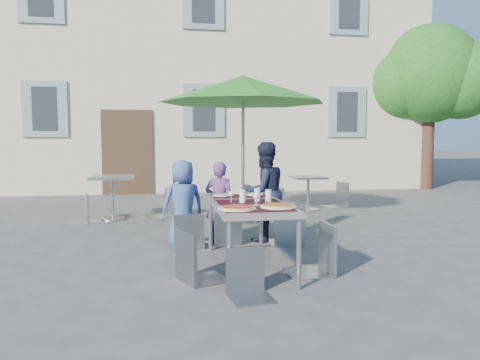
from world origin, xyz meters
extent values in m
plane|color=#414143|center=(0.00, 0.00, 0.00)|extent=(90.00, 90.00, 0.00)
cube|color=#BCB097|center=(0.00, 11.50, 3.50)|extent=(13.00, 8.00, 7.00)
cube|color=#3B2B1C|center=(-2.00, 7.47, 1.10)|extent=(1.30, 0.06, 2.20)
cube|color=gray|center=(-4.00, 7.47, 2.20)|extent=(1.10, 0.06, 1.40)
cube|color=#262B33|center=(-4.00, 7.45, 2.20)|extent=(0.60, 0.04, 1.10)
cube|color=gray|center=(0.00, 7.47, 2.20)|extent=(1.10, 0.06, 1.40)
cube|color=#262B33|center=(0.00, 7.45, 2.20)|extent=(0.60, 0.04, 1.10)
cube|color=gray|center=(0.00, 7.47, 5.00)|extent=(1.10, 0.06, 1.40)
cube|color=#262B33|center=(0.00, 7.45, 5.00)|extent=(0.60, 0.04, 1.10)
cube|color=gray|center=(4.00, 7.47, 2.20)|extent=(1.10, 0.06, 1.40)
cube|color=#262B33|center=(4.00, 7.45, 2.20)|extent=(0.60, 0.04, 1.10)
cube|color=gray|center=(4.00, 7.47, 5.00)|extent=(1.10, 0.06, 1.40)
cube|color=#262B33|center=(4.00, 7.45, 5.00)|extent=(0.60, 0.04, 1.10)
cylinder|color=#40271B|center=(6.50, 7.50, 1.40)|extent=(0.36, 0.36, 2.80)
sphere|color=#165216|center=(6.50, 7.50, 3.30)|extent=(2.80, 2.80, 2.80)
sphere|color=#165216|center=(5.70, 7.80, 3.00)|extent=(2.00, 2.00, 2.00)
sphere|color=#165216|center=(7.20, 7.10, 3.10)|extent=(2.20, 2.20, 2.20)
sphere|color=#165216|center=(6.70, 8.10, 3.80)|extent=(1.80, 1.80, 1.80)
cube|color=#46474B|center=(-0.17, 0.14, 0.72)|extent=(0.80, 1.85, 0.05)
cylinder|color=#90959B|center=(-0.51, -0.73, 0.35)|extent=(0.05, 0.05, 0.70)
cylinder|color=#90959B|center=(0.17, -0.73, 0.35)|extent=(0.05, 0.05, 0.70)
cylinder|color=#90959B|center=(-0.51, 1.00, 0.35)|extent=(0.05, 0.05, 0.70)
cylinder|color=#90959B|center=(0.17, 1.00, 0.35)|extent=(0.05, 0.05, 0.70)
cube|color=black|center=(-0.17, -0.41, 0.75)|extent=(0.70, 0.42, 0.01)
cube|color=black|center=(-0.17, 0.14, 0.75)|extent=(0.70, 0.42, 0.01)
cube|color=black|center=(-0.17, 0.69, 0.75)|extent=(0.70, 0.42, 0.01)
cylinder|color=white|center=(-0.39, -0.40, 0.76)|extent=(0.39, 0.39, 0.01)
cylinder|color=tan|center=(-0.39, -0.40, 0.77)|extent=(0.35, 0.35, 0.01)
cylinder|color=maroon|center=(-0.39, -0.40, 0.78)|extent=(0.31, 0.31, 0.01)
cylinder|color=white|center=(0.06, -0.34, 0.76)|extent=(0.38, 0.38, 0.01)
cylinder|color=tan|center=(0.06, -0.34, 0.77)|extent=(0.34, 0.34, 0.01)
cylinder|color=maroon|center=(0.06, -0.34, 0.78)|extent=(0.30, 0.30, 0.01)
cylinder|color=silver|center=(-0.25, 0.06, 0.82)|extent=(0.07, 0.07, 0.15)
cylinder|color=silver|center=(-0.06, 0.16, 0.82)|extent=(0.07, 0.07, 0.15)
cylinder|color=silver|center=(0.04, 0.02, 0.82)|extent=(0.07, 0.07, 0.15)
cylinder|color=silver|center=(-0.37, 0.11, 0.75)|extent=(0.06, 0.06, 0.00)
cylinder|color=silver|center=(-0.37, 0.11, 0.79)|extent=(0.01, 0.01, 0.08)
sphere|color=silver|center=(-0.37, 0.11, 0.85)|extent=(0.06, 0.06, 0.06)
cylinder|color=silver|center=(-0.14, -0.15, 0.75)|extent=(0.06, 0.06, 0.00)
cylinder|color=silver|center=(-0.14, -0.15, 0.79)|extent=(0.01, 0.01, 0.08)
sphere|color=silver|center=(-0.14, -0.15, 0.85)|extent=(0.06, 0.06, 0.06)
cylinder|color=white|center=(-0.40, 0.71, 0.76)|extent=(0.22, 0.22, 0.01)
cube|color=#B1B3B9|center=(-0.26, 0.71, 0.76)|extent=(0.02, 0.18, 0.00)
cylinder|color=white|center=(0.03, 0.73, 0.76)|extent=(0.22, 0.22, 0.01)
cube|color=#B1B3B9|center=(0.17, 0.73, 0.76)|extent=(0.02, 0.18, 0.00)
cylinder|color=white|center=(-0.15, 0.97, 0.76)|extent=(0.22, 0.22, 0.01)
cube|color=#B1B3B9|center=(-0.01, 0.97, 0.76)|extent=(0.02, 0.18, 0.00)
imported|color=#33508E|center=(-0.85, 1.21, 0.59)|extent=(0.66, 0.52, 1.19)
imported|color=#56346B|center=(-0.34, 1.36, 0.57)|extent=(0.49, 0.42, 1.15)
imported|color=#171C32|center=(0.31, 1.47, 0.71)|extent=(0.78, 0.61, 1.42)
cube|color=gray|center=(-0.80, 1.24, 0.43)|extent=(0.45, 0.45, 0.03)
cube|color=gray|center=(-0.78, 1.05, 0.67)|extent=(0.40, 0.08, 0.48)
cylinder|color=gray|center=(-0.65, 1.43, 0.21)|extent=(0.02, 0.02, 0.42)
cylinder|color=gray|center=(-0.99, 1.39, 0.21)|extent=(0.02, 0.02, 0.42)
cylinder|color=gray|center=(-0.61, 1.09, 0.21)|extent=(0.02, 0.02, 0.42)
cylinder|color=gray|center=(-0.95, 1.05, 0.21)|extent=(0.02, 0.02, 0.42)
cube|color=gray|center=(-0.30, 1.37, 0.44)|extent=(0.51, 0.51, 0.03)
cube|color=gray|center=(-0.25, 1.19, 0.68)|extent=(0.40, 0.15, 0.48)
cylinder|color=gray|center=(-0.19, 1.59, 0.21)|extent=(0.02, 0.02, 0.43)
cylinder|color=gray|center=(-0.52, 1.48, 0.21)|extent=(0.02, 0.02, 0.43)
cylinder|color=gray|center=(-0.09, 1.26, 0.21)|extent=(0.02, 0.02, 0.43)
cylinder|color=gray|center=(-0.42, 1.15, 0.21)|extent=(0.02, 0.02, 0.43)
cube|color=#90969B|center=(0.55, 1.27, 0.49)|extent=(0.54, 0.54, 0.03)
cube|color=#90969B|center=(0.59, 1.06, 0.77)|extent=(0.46, 0.12, 0.55)
cylinder|color=#90969B|center=(0.70, 1.50, 0.24)|extent=(0.02, 0.02, 0.48)
cylinder|color=#90969B|center=(0.31, 1.43, 0.24)|extent=(0.02, 0.02, 0.48)
cylinder|color=#90969B|center=(0.78, 1.12, 0.24)|extent=(0.02, 0.02, 0.48)
cylinder|color=#90969B|center=(0.39, 1.04, 0.24)|extent=(0.02, 0.02, 0.48)
cube|color=gray|center=(-0.71, -0.27, 0.47)|extent=(0.58, 0.58, 0.03)
cube|color=gray|center=(-0.90, -0.36, 0.74)|extent=(0.20, 0.42, 0.53)
cylinder|color=gray|center=(-0.46, -0.38, 0.23)|extent=(0.02, 0.02, 0.46)
cylinder|color=gray|center=(-0.60, -0.03, 0.23)|extent=(0.02, 0.02, 0.46)
cylinder|color=gray|center=(-0.81, -0.52, 0.23)|extent=(0.02, 0.02, 0.46)
cylinder|color=gray|center=(-0.95, -0.17, 0.23)|extent=(0.02, 0.02, 0.46)
cube|color=#91989C|center=(0.42, -0.24, 0.49)|extent=(0.47, 0.47, 0.03)
cube|color=#91989C|center=(0.64, -0.23, 0.77)|extent=(0.04, 0.46, 0.55)
cylinder|color=#91989C|center=(0.22, -0.05, 0.24)|extent=(0.02, 0.02, 0.48)
cylinder|color=#91989C|center=(0.23, -0.44, 0.24)|extent=(0.02, 0.02, 0.48)
cylinder|color=#91989C|center=(0.62, -0.04, 0.24)|extent=(0.02, 0.02, 0.48)
cylinder|color=#91989C|center=(0.63, -0.43, 0.24)|extent=(0.02, 0.02, 0.48)
cube|color=gray|center=(-0.34, -0.92, 0.40)|extent=(0.42, 0.42, 0.03)
cube|color=gray|center=(-0.36, -0.74, 0.63)|extent=(0.38, 0.07, 0.45)
cylinder|color=gray|center=(-0.48, -1.10, 0.20)|extent=(0.02, 0.02, 0.40)
cylinder|color=gray|center=(-0.16, -1.07, 0.20)|extent=(0.02, 0.02, 0.40)
cylinder|color=gray|center=(-0.52, -0.78, 0.20)|extent=(0.02, 0.02, 0.40)
cylinder|color=gray|center=(-0.20, -0.74, 0.20)|extent=(0.02, 0.02, 0.40)
cylinder|color=#B1B3B9|center=(0.26, 2.92, 0.05)|extent=(0.50, 0.50, 0.10)
cylinder|color=#90959B|center=(0.26, 2.92, 1.17)|extent=(0.06, 0.06, 2.35)
cone|color=#207E1C|center=(0.26, 2.92, 2.30)|extent=(2.86, 2.86, 0.46)
cylinder|color=#B1B3B9|center=(-2.00, 3.57, 0.02)|extent=(0.44, 0.44, 0.04)
cylinder|color=#90959B|center=(-2.00, 3.57, 0.37)|extent=(0.06, 0.06, 0.74)
cube|color=#90959B|center=(-2.00, 3.57, 0.77)|extent=(0.74, 0.74, 0.04)
cube|color=#90949B|center=(-2.23, 3.48, 0.45)|extent=(0.50, 0.50, 0.03)
cube|color=#90949B|center=(-2.42, 3.43, 0.70)|extent=(0.12, 0.42, 0.50)
cylinder|color=#90949B|center=(-2.01, 3.34, 0.22)|extent=(0.02, 0.02, 0.44)
cylinder|color=#90949B|center=(-2.09, 3.69, 0.22)|extent=(0.02, 0.02, 0.44)
cylinder|color=#90949B|center=(-2.36, 3.26, 0.22)|extent=(0.02, 0.02, 0.44)
cylinder|color=#90949B|center=(-2.44, 3.61, 0.22)|extent=(0.02, 0.02, 0.44)
cube|color=gray|center=(-1.17, 3.72, 0.47)|extent=(0.58, 0.58, 0.03)
cube|color=gray|center=(-0.97, 3.80, 0.74)|extent=(0.21, 0.42, 0.53)
cylinder|color=gray|center=(-1.42, 3.82, 0.23)|extent=(0.02, 0.02, 0.46)
cylinder|color=gray|center=(-1.26, 3.47, 0.23)|extent=(0.02, 0.02, 0.46)
cylinder|color=gray|center=(-1.07, 3.97, 0.23)|extent=(0.02, 0.02, 0.46)
cylinder|color=gray|center=(-0.92, 3.62, 0.23)|extent=(0.02, 0.02, 0.46)
cylinder|color=#B1B3B9|center=(1.79, 4.03, 0.02)|extent=(0.44, 0.44, 0.04)
cylinder|color=#90959B|center=(1.79, 4.03, 0.32)|extent=(0.06, 0.06, 0.65)
cube|color=#90959B|center=(1.79, 4.03, 0.68)|extent=(0.65, 0.65, 0.04)
cube|color=gray|center=(1.42, 4.25, 0.42)|extent=(0.47, 0.47, 0.03)
cube|color=gray|center=(1.24, 4.21, 0.66)|extent=(0.11, 0.39, 0.47)
cylinder|color=gray|center=(1.62, 4.12, 0.21)|extent=(0.02, 0.02, 0.41)
cylinder|color=gray|center=(1.55, 4.45, 0.21)|extent=(0.02, 0.02, 0.41)
cylinder|color=gray|center=(1.30, 4.05, 0.21)|extent=(0.02, 0.02, 0.41)
cylinder|color=gray|center=(1.22, 4.38, 0.21)|extent=(0.02, 0.02, 0.41)
cube|color=#8F949A|center=(2.50, 4.43, 0.47)|extent=(0.52, 0.52, 0.03)
cube|color=#8F949A|center=(2.71, 4.48, 0.73)|extent=(0.12, 0.44, 0.52)
cylinder|color=#8F949A|center=(2.28, 4.58, 0.23)|extent=(0.02, 0.02, 0.46)
cylinder|color=#8F949A|center=(2.36, 4.21, 0.23)|extent=(0.02, 0.02, 0.46)
cylinder|color=#8F949A|center=(2.65, 4.66, 0.23)|extent=(0.02, 0.02, 0.46)
cylinder|color=#8F949A|center=(2.73, 4.29, 0.23)|extent=(0.02, 0.02, 0.46)
camera|label=1|loc=(-1.13, -5.01, 1.47)|focal=35.00mm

